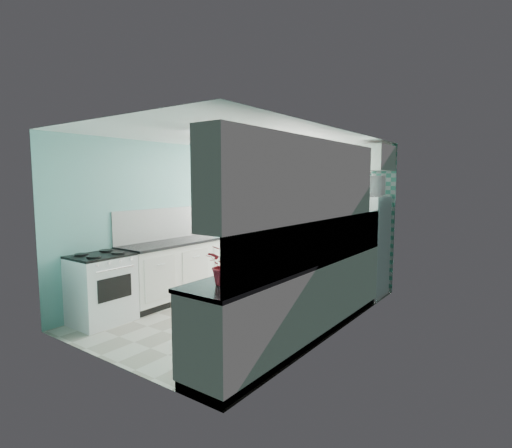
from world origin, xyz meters
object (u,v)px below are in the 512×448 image
Objects in this scene: potted_plant at (226,265)px; microwave at (364,186)px; stove at (102,288)px; sink at (339,249)px; ceiling_light at (204,146)px; fruit_bowl at (250,273)px; fridge at (362,246)px.

microwave is (-0.09, 3.59, 0.68)m from potted_plant.
stove is 1.70× the size of sink.
potted_plant is (1.20, -1.00, -1.20)m from ceiling_light.
potted_plant is (-0.00, -2.44, 0.19)m from sink.
fridge is at bearing 91.61° from fruit_bowl.
fridge is 5.47× the size of fruit_bowl.
microwave is at bearing 51.59° from stove.
microwave reaches higher than fridge.
potted_plant is at bearing -85.52° from fridge.
potted_plant is at bearing -9.95° from stove.
sink is 1.77× the size of fruit_bowl.
ceiling_light is 0.66× the size of sink.
ceiling_light reaches higher than sink.
potted_plant reaches higher than fruit_bowl.
ceiling_light is 0.93× the size of potted_plant.
stove is at bearing -121.79° from fridge.
fridge is at bearing 91.44° from potted_plant.
fruit_bowl reaches higher than stove.
ceiling_light reaches higher than potted_plant.
microwave reaches higher than sink.
ceiling_light is 0.39× the size of stove.
ceiling_light reaches higher than fruit_bowl.
fridge is at bearing 53.66° from microwave.
stove is 2.50m from potted_plant.
fridge is 3.60m from potted_plant.
fridge reaches higher than fruit_bowl.
microwave is (0.00, 0.00, 0.98)m from fridge.
ceiling_light is at bearing 140.08° from potted_plant.
potted_plant is at bearing -90.00° from fruit_bowl.
stove is at bearing -148.43° from ceiling_light.
fridge reaches higher than potted_plant.
ceiling_light is at bearing 152.21° from fruit_bowl.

